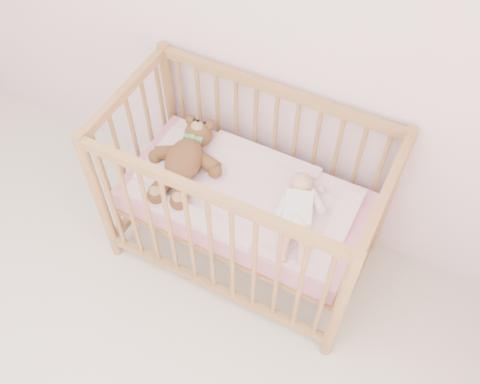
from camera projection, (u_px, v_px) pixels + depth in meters
The scene contains 5 objects.
crib at pixel (244, 199), 2.74m from camera, with size 1.36×0.76×1.00m, color #B2804B, non-canonical shape.
mattress at pixel (244, 201), 2.75m from camera, with size 1.22×0.62×0.13m, color pink.
blanket at pixel (245, 192), 2.69m from camera, with size 1.10×0.58×0.06m, color #F7AAC8, non-canonical shape.
baby at pixel (298, 208), 2.54m from camera, with size 0.25×0.52×0.13m, color white, non-canonical shape.
teddy_bear at pixel (184, 161), 2.70m from camera, with size 0.41×0.59×0.16m, color brown, non-canonical shape.
Camera 1 is at (1.16, 0.15, 2.71)m, focal length 40.00 mm.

